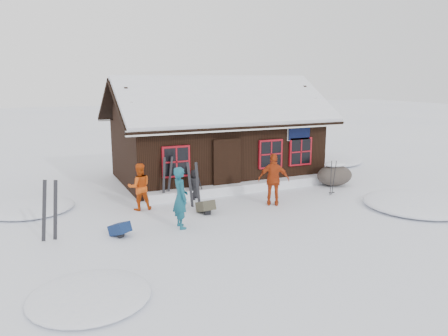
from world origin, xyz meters
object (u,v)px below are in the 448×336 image
at_px(boulder, 335,175).
at_px(backpack_blue, 120,231).
at_px(ski_poles, 332,178).
at_px(ski_pair_left, 50,211).
at_px(skier_orange_left, 139,187).
at_px(skier_teal, 180,198).
at_px(backpack_olive, 206,208).
at_px(skier_orange_right, 274,180).
at_px(skier_crouched, 195,184).

relative_size(boulder, backpack_blue, 2.87).
bearing_deg(ski_poles, boulder, 48.69).
bearing_deg(ski_pair_left, skier_orange_left, 46.09).
relative_size(skier_teal, backpack_olive, 3.05).
relative_size(skier_orange_left, backpack_olive, 2.64).
height_order(skier_teal, skier_orange_right, skier_teal).
bearing_deg(skier_orange_left, backpack_blue, 68.37).
distance_m(skier_teal, skier_orange_left, 2.34).
bearing_deg(backpack_olive, ski_poles, -2.53).
xyz_separation_m(skier_orange_left, backpack_blue, (-1.10, -2.22, -0.64)).
distance_m(skier_orange_right, backpack_olive, 2.58).
bearing_deg(ski_poles, skier_orange_left, 171.40).
distance_m(ski_pair_left, ski_poles, 9.86).
bearing_deg(skier_teal, boulder, -71.38).
xyz_separation_m(skier_orange_right, backpack_blue, (-5.40, -0.88, -0.75)).
distance_m(skier_orange_right, ski_pair_left, 7.15).
bearing_deg(ski_poles, skier_crouched, 162.41).
xyz_separation_m(skier_orange_right, boulder, (3.70, 1.43, -0.45)).
distance_m(boulder, ski_poles, 1.53).
relative_size(skier_teal, skier_crouched, 1.67).
xyz_separation_m(skier_orange_left, skier_orange_right, (4.30, -1.34, 0.11)).
xyz_separation_m(skier_crouched, backpack_olive, (-0.28, -1.75, -0.38)).
relative_size(skier_crouched, backpack_blue, 2.06).
bearing_deg(skier_crouched, skier_teal, -127.97).
xyz_separation_m(skier_orange_right, skier_crouched, (-2.18, 1.83, -0.35)).
xyz_separation_m(ski_pair_left, backpack_olive, (4.67, 0.52, -0.65)).
relative_size(skier_orange_right, backpack_blue, 3.40).
relative_size(skier_orange_right, backpack_olive, 3.03).
height_order(boulder, ski_pair_left, ski_pair_left).
relative_size(skier_orange_left, skier_crouched, 1.44).
relative_size(ski_poles, backpack_blue, 2.53).
bearing_deg(ski_pair_left, backpack_olive, 20.32).
xyz_separation_m(skier_orange_left, ski_poles, (7.00, -1.06, -0.15)).
xyz_separation_m(skier_orange_right, ski_pair_left, (-7.14, -0.44, -0.09)).
bearing_deg(skier_teal, backpack_olive, -48.98).
distance_m(skier_orange_left, ski_poles, 7.08).
bearing_deg(ski_poles, backpack_olive, -177.78).
bearing_deg(skier_teal, backpack_blue, 90.77).
bearing_deg(boulder, skier_teal, -162.47).
relative_size(boulder, backpack_olive, 2.55).
xyz_separation_m(skier_orange_left, skier_crouched, (2.12, 0.49, -0.24)).
relative_size(ski_pair_left, ski_poles, 1.29).
distance_m(skier_teal, ski_pair_left, 3.53).
relative_size(skier_orange_right, skier_crouched, 1.65).
distance_m(skier_crouched, ski_pair_left, 5.46).
distance_m(skier_orange_right, ski_poles, 2.73).
bearing_deg(ski_poles, backpack_blue, -171.81).
relative_size(skier_orange_right, ski_poles, 1.34).
xyz_separation_m(ski_pair_left, ski_poles, (9.83, 0.72, -0.18)).
bearing_deg(boulder, ski_pair_left, -170.23).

